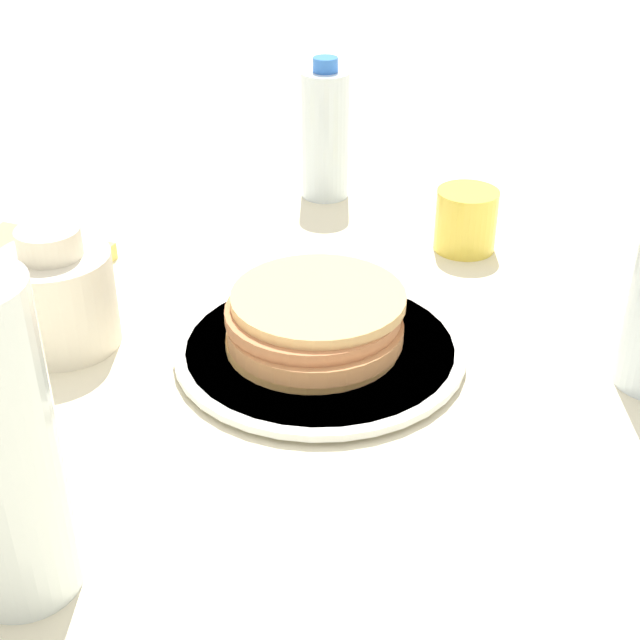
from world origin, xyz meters
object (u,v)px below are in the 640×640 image
(juice_glass, at_px, (466,220))
(water_bottle_mid, at_px, (325,134))
(plate, at_px, (320,349))
(pancake_stack, at_px, (315,322))
(cream_jug, at_px, (58,296))

(juice_glass, xyz_separation_m, water_bottle_mid, (0.20, -0.12, 0.05))
(plate, relative_size, juice_glass, 3.83)
(plate, bearing_deg, water_bottle_mid, -76.42)
(pancake_stack, relative_size, water_bottle_mid, 0.98)
(plate, bearing_deg, juice_glass, -111.77)
(pancake_stack, relative_size, cream_jug, 1.45)
(juice_glass, bearing_deg, water_bottle_mid, -30.01)
(juice_glass, bearing_deg, cream_jug, 40.87)
(pancake_stack, height_order, cream_jug, cream_jug)
(plate, xyz_separation_m, juice_glass, (-0.11, -0.27, 0.03))
(juice_glass, distance_m, cream_jug, 0.47)
(juice_glass, xyz_separation_m, cream_jug, (0.36, 0.31, 0.02))
(plate, relative_size, pancake_stack, 1.56)
(juice_glass, bearing_deg, plate, 68.23)
(water_bottle_mid, bearing_deg, plate, 103.58)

